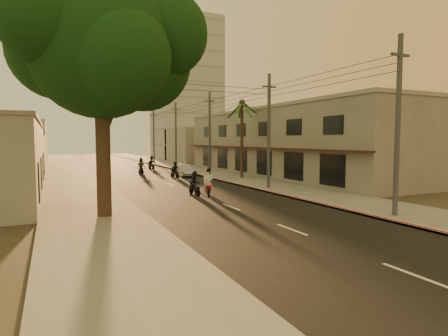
{
  "coord_description": "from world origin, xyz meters",
  "views": [
    {
      "loc": [
        -9.33,
        -17.18,
        3.87
      ],
      "look_at": [
        0.93,
        4.97,
        2.05
      ],
      "focal_mm": 30.0,
      "sensor_mm": 36.0,
      "label": 1
    }
  ],
  "objects": [
    {
      "name": "ground",
      "position": [
        0.0,
        0.0,
        0.0
      ],
      "size": [
        160.0,
        160.0,
        0.0
      ],
      "primitive_type": "plane",
      "color": "#383023",
      "rests_on": "ground"
    },
    {
      "name": "road",
      "position": [
        0.0,
        20.0,
        0.01
      ],
      "size": [
        10.0,
        140.0,
        0.02
      ],
      "primitive_type": "cube",
      "color": "black",
      "rests_on": "ground"
    },
    {
      "name": "sidewalk_right",
      "position": [
        7.5,
        20.0,
        0.06
      ],
      "size": [
        5.0,
        140.0,
        0.12
      ],
      "primitive_type": "cube",
      "color": "slate",
      "rests_on": "ground"
    },
    {
      "name": "sidewalk_left",
      "position": [
        -7.5,
        20.0,
        0.06
      ],
      "size": [
        5.0,
        140.0,
        0.12
      ],
      "primitive_type": "cube",
      "color": "slate",
      "rests_on": "ground"
    },
    {
      "name": "curb_stripe",
      "position": [
        5.1,
        15.0,
        0.1
      ],
      "size": [
        0.2,
        60.0,
        0.2
      ],
      "primitive_type": "cube",
      "color": "red",
      "rests_on": "ground"
    },
    {
      "name": "shophouse_row",
      "position": [
        13.95,
        18.0,
        3.65
      ],
      "size": [
        8.8,
        34.2,
        7.3
      ],
      "color": "gray",
      "rests_on": "ground"
    },
    {
      "name": "distant_tower",
      "position": [
        16.0,
        56.0,
        14.0
      ],
      "size": [
        12.1,
        12.1,
        28.0
      ],
      "color": "#B7B5B2",
      "rests_on": "ground"
    },
    {
      "name": "broadleaf_tree",
      "position": [
        -6.61,
        2.14,
        8.48
      ],
      "size": [
        9.6,
        8.7,
        12.1
      ],
      "color": "black",
      "rests_on": "ground"
    },
    {
      "name": "palm_tree",
      "position": [
        8.0,
        16.0,
        7.15
      ],
      "size": [
        5.0,
        5.0,
        8.2
      ],
      "color": "black",
      "rests_on": "ground"
    },
    {
      "name": "utility_poles",
      "position": [
        6.2,
        20.0,
        6.54
      ],
      "size": [
        1.2,
        48.26,
        9.0
      ],
      "color": "#38383A",
      "rests_on": "ground"
    },
    {
      "name": "filler_right",
      "position": [
        14.0,
        45.0,
        3.0
      ],
      "size": [
        8.0,
        14.0,
        6.0
      ],
      "primitive_type": "cube",
      "color": "gray",
      "rests_on": "ground"
    },
    {
      "name": "filler_left_near",
      "position": [
        -14.0,
        34.0,
        2.2
      ],
      "size": [
        8.0,
        14.0,
        4.4
      ],
      "primitive_type": "cube",
      "color": "gray",
      "rests_on": "ground"
    },
    {
      "name": "filler_left_far",
      "position": [
        -14.0,
        52.0,
        3.5
      ],
      "size": [
        8.0,
        14.0,
        7.0
      ],
      "primitive_type": "cube",
      "color": "gray",
      "rests_on": "ground"
    },
    {
      "name": "scooter_red",
      "position": [
        0.49,
        6.65,
        0.88
      ],
      "size": [
        1.05,
        1.93,
        1.98
      ],
      "rotation": [
        0.0,
        0.0,
        -0.33
      ],
      "color": "black",
      "rests_on": "ground"
    },
    {
      "name": "scooter_mid_a",
      "position": [
        -0.3,
        7.15,
        0.79
      ],
      "size": [
        0.87,
        1.78,
        1.75
      ],
      "rotation": [
        0.0,
        0.0,
        0.05
      ],
      "color": "black",
      "rests_on": "ground"
    },
    {
      "name": "scooter_mid_b",
      "position": [
        2.03,
        19.18,
        0.77
      ],
      "size": [
        1.08,
        1.73,
        1.71
      ],
      "rotation": [
        0.0,
        0.0,
        0.17
      ],
      "color": "black",
      "rests_on": "ground"
    },
    {
      "name": "scooter_far_a",
      "position": [
        -0.1,
        25.18,
        0.85
      ],
      "size": [
        1.0,
        1.92,
        1.89
      ],
      "rotation": [
        0.0,
        0.0,
        -0.12
      ],
      "color": "black",
      "rests_on": "ground"
    },
    {
      "name": "scooter_far_b",
      "position": [
        2.68,
        31.46,
        0.84
      ],
      "size": [
        1.32,
        1.86,
        1.84
      ],
      "rotation": [
        0.0,
        0.0,
        0.16
      ],
      "color": "black",
      "rests_on": "ground"
    },
    {
      "name": "parked_car",
      "position": [
        3.64,
        20.66,
        0.64
      ],
      "size": [
        2.28,
        4.19,
        1.27
      ],
      "primitive_type": "imported",
      "rotation": [
        0.0,
        0.0,
        -0.12
      ],
      "color": "#A2A5AA",
      "rests_on": "ground"
    }
  ]
}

